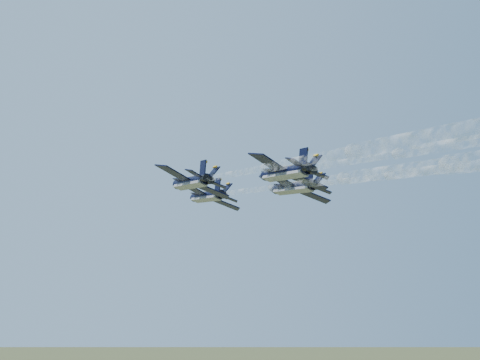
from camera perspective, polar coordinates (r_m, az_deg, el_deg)
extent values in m
cylinder|color=black|center=(119.62, -2.56, -1.24)|extent=(3.92, 11.88, 1.95)
cone|color=black|center=(126.09, -3.77, -1.59)|extent=(2.31, 2.60, 1.95)
ellipsoid|color=black|center=(122.50, -3.02, -1.19)|extent=(1.42, 2.27, 0.99)
cube|color=gray|center=(119.48, -2.66, -1.49)|extent=(3.16, 10.60, 0.85)
cube|color=black|center=(118.05, -3.70, -0.65)|extent=(5.59, 4.76, 2.01)
cube|color=#DFA30B|center=(119.47, -3.95, -0.70)|extent=(4.30, 2.47, 1.99)
cube|color=black|center=(119.91, -1.22, -1.83)|extent=(5.18, 3.48, 2.01)
cube|color=#DFA30B|center=(121.30, -1.49, -1.87)|extent=(4.70, 0.97, 1.99)
cube|color=black|center=(113.92, -2.30, -0.56)|extent=(2.60, 2.35, 0.95)
cube|color=black|center=(115.11, -0.71, -1.32)|extent=(2.43, 1.84, 0.95)
cube|color=black|center=(115.15, -1.73, -0.26)|extent=(0.60, 1.96, 2.30)
cube|color=black|center=(115.63, -1.10, -0.57)|extent=(1.88, 2.18, 1.87)
cylinder|color=black|center=(113.79, -1.56, -0.86)|extent=(1.42, 1.26, 1.26)
cylinder|color=black|center=(114.04, -1.22, -1.03)|extent=(1.42, 1.26, 1.26)
cylinder|color=black|center=(103.28, -3.79, -0.14)|extent=(3.92, 11.88, 1.95)
cone|color=black|center=(109.79, -5.11, -0.60)|extent=(2.31, 2.60, 1.95)
ellipsoid|color=black|center=(106.18, -4.29, -0.11)|extent=(1.42, 2.27, 0.99)
cube|color=gray|center=(103.13, -3.91, -0.42)|extent=(3.16, 10.60, 0.85)
cube|color=black|center=(101.79, -5.13, 0.57)|extent=(5.59, 4.76, 2.01)
cube|color=#DFA30B|center=(103.22, -5.40, 0.50)|extent=(4.30, 2.47, 1.99)
cube|color=black|center=(103.49, -2.23, -0.82)|extent=(5.18, 3.48, 2.01)
cube|color=#DFA30B|center=(104.89, -2.53, -0.87)|extent=(4.70, 0.97, 1.99)
cube|color=black|center=(97.60, -3.56, 0.73)|extent=(2.60, 2.35, 0.95)
cube|color=black|center=(98.69, -1.69, -0.17)|extent=(2.43, 1.84, 0.95)
cube|color=black|center=(98.82, -2.88, 1.05)|extent=(0.60, 1.96, 2.30)
cube|color=black|center=(99.26, -2.14, 0.69)|extent=(1.88, 2.18, 1.87)
cylinder|color=black|center=(97.42, -2.70, 0.38)|extent=(1.42, 1.26, 1.26)
cylinder|color=black|center=(97.66, -2.30, 0.18)|extent=(1.42, 1.26, 1.26)
cylinder|color=black|center=(109.13, 4.22, -0.56)|extent=(3.92, 11.88, 1.95)
cone|color=black|center=(115.25, 2.53, -0.98)|extent=(2.31, 2.60, 1.95)
ellipsoid|color=black|center=(111.89, 3.55, -0.52)|extent=(1.42, 2.27, 0.99)
cube|color=gray|center=(108.96, 4.13, -0.84)|extent=(3.16, 10.60, 0.85)
cube|color=black|center=(107.32, 3.08, 0.10)|extent=(5.59, 4.76, 2.01)
cube|color=#DFA30B|center=(108.66, 2.72, 0.04)|extent=(4.30, 2.47, 1.99)
cube|color=black|center=(109.74, 5.67, -1.21)|extent=(5.18, 3.48, 2.01)
cube|color=#DFA30B|center=(111.05, 5.29, -1.25)|extent=(4.70, 0.97, 1.99)
cube|color=black|center=(103.56, 4.88, 0.23)|extent=(2.60, 2.35, 0.95)
cube|color=black|center=(105.12, 6.53, -0.61)|extent=(2.43, 1.84, 0.95)
cube|color=black|center=(104.93, 5.41, 0.54)|extent=(0.60, 1.96, 2.30)
cube|color=black|center=(105.56, 6.07, 0.20)|extent=(1.88, 2.18, 1.87)
cylinder|color=black|center=(103.60, 5.69, -0.10)|extent=(1.42, 1.26, 1.26)
cylinder|color=black|center=(103.94, 6.05, -0.29)|extent=(1.42, 1.26, 1.26)
cylinder|color=black|center=(94.46, 3.59, 0.61)|extent=(3.92, 11.88, 1.95)
cone|color=black|center=(100.61, 1.69, 0.06)|extent=(2.31, 2.60, 1.95)
ellipsoid|color=black|center=(97.23, 2.83, 0.63)|extent=(1.42, 2.27, 0.99)
cube|color=gray|center=(94.29, 3.48, 0.30)|extent=(3.16, 10.60, 0.85)
cube|color=black|center=(92.70, 2.25, 1.40)|extent=(5.59, 4.76, 2.01)
cube|color=#DFA30B|center=(94.05, 1.85, 1.31)|extent=(4.30, 2.47, 1.99)
cube|color=black|center=(95.02, 5.26, -0.14)|extent=(5.18, 3.48, 2.01)
cube|color=#DFA30B|center=(96.34, 4.83, -0.20)|extent=(4.70, 0.97, 1.99)
cube|color=black|center=(88.91, 4.32, 1.61)|extent=(2.60, 2.35, 0.95)
cube|color=black|center=(90.41, 6.24, 0.61)|extent=(2.43, 1.84, 0.95)
cube|color=black|center=(90.29, 4.94, 1.95)|extent=(0.60, 1.96, 2.30)
cube|color=black|center=(90.89, 5.71, 1.55)|extent=(1.88, 2.18, 1.87)
cylinder|color=black|center=(88.93, 5.26, 1.22)|extent=(1.42, 1.26, 1.26)
cylinder|color=black|center=(89.25, 5.68, 1.00)|extent=(1.42, 1.26, 1.26)
cylinder|color=white|center=(105.79, 0.57, -0.35)|extent=(4.20, 18.52, 1.03)
cylinder|color=white|center=(90.41, 5.36, 1.03)|extent=(4.59, 18.59, 1.42)
cylinder|color=white|center=(76.00, 12.03, 2.93)|extent=(5.04, 18.66, 1.88)
cylinder|color=white|center=(89.38, -0.27, 1.10)|extent=(4.20, 18.52, 1.03)
cylinder|color=white|center=(74.02, 5.40, 3.08)|extent=(4.59, 18.59, 1.42)
cylinder|color=white|center=(59.88, 13.93, 5.97)|extent=(5.04, 18.66, 1.88)
cylinder|color=white|center=(96.24, 8.63, 0.53)|extent=(4.20, 18.52, 1.03)
cylinder|color=white|center=(82.37, 15.37, 2.19)|extent=(4.59, 18.59, 1.42)
cylinder|color=white|center=(81.57, 8.69, 2.09)|extent=(4.20, 18.52, 1.03)
cylinder|color=white|center=(67.94, 16.91, 4.41)|extent=(4.59, 18.59, 1.42)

